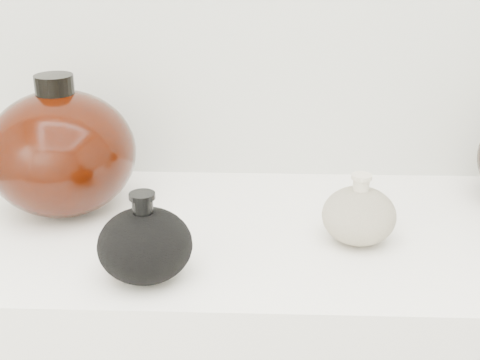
{
  "coord_description": "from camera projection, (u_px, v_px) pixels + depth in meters",
  "views": [
    {
      "loc": [
        -0.0,
        -0.04,
        1.39
      ],
      "look_at": [
        -0.04,
        0.92,
        1.0
      ],
      "focal_mm": 50.0,
      "sensor_mm": 36.0,
      "label": 1
    }
  ],
  "objects": [
    {
      "name": "black_gourd_vase",
      "position": [
        145.0,
        244.0,
        0.94
      ],
      "size": [
        0.17,
        0.17,
        0.13
      ],
      "color": "black",
      "rests_on": "display_counter"
    },
    {
      "name": "room",
      "position": [
        270.0,
        113.0,
        0.33
      ],
      "size": [
        3.04,
        2.42,
        2.64
      ],
      "color": "slate",
      "rests_on": "ground"
    },
    {
      "name": "left_round_pot",
      "position": [
        61.0,
        152.0,
        1.13
      ],
      "size": [
        0.3,
        0.3,
        0.24
      ],
      "color": "black",
      "rests_on": "display_counter"
    },
    {
      "name": "cream_gourd_vase",
      "position": [
        359.0,
        215.0,
        1.05
      ],
      "size": [
        0.13,
        0.13,
        0.11
      ],
      "color": "beige",
      "rests_on": "display_counter"
    }
  ]
}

